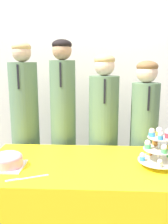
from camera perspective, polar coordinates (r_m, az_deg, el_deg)
wall_back at (r=2.83m, az=1.51°, el=9.69°), size 9.00×0.06×2.70m
table at (r=2.00m, az=0.52°, el=-21.40°), size 1.55×0.79×0.70m
round_cake at (r=1.83m, az=-17.90°, el=-10.90°), size 0.23×0.23×0.11m
cake_knife at (r=1.65m, az=-15.15°, el=-15.35°), size 0.26×0.13×0.01m
cupcake_stand at (r=1.81m, az=17.56°, el=-8.28°), size 0.29×0.29×0.29m
student_0 at (r=2.45m, az=-13.90°, el=-4.20°), size 0.28×0.28×1.64m
student_1 at (r=2.37m, az=-4.99°, el=-3.77°), size 0.25×0.25×1.66m
student_2 at (r=2.37m, az=4.66°, el=-5.82°), size 0.29×0.29×1.53m
student_3 at (r=2.42m, az=14.13°, el=-6.15°), size 0.26×0.27×1.47m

